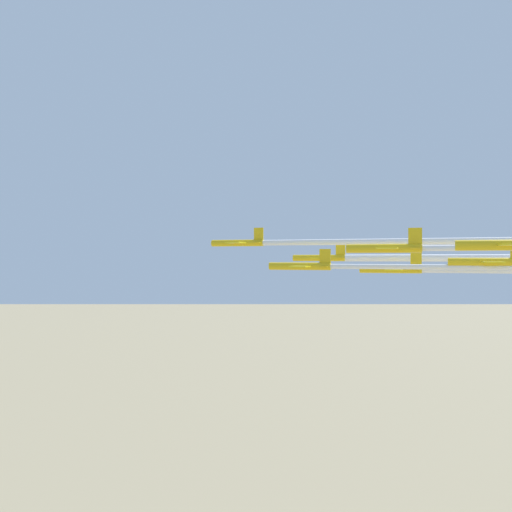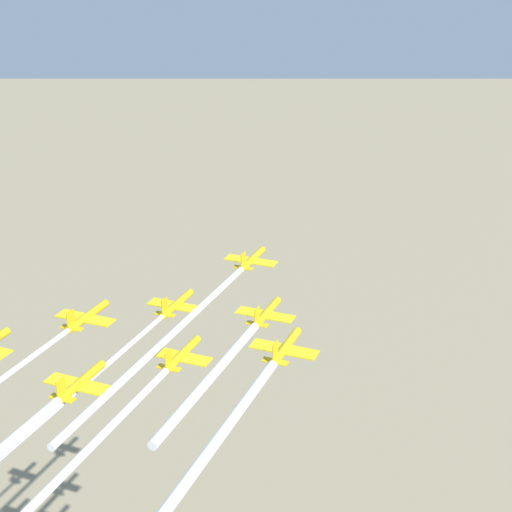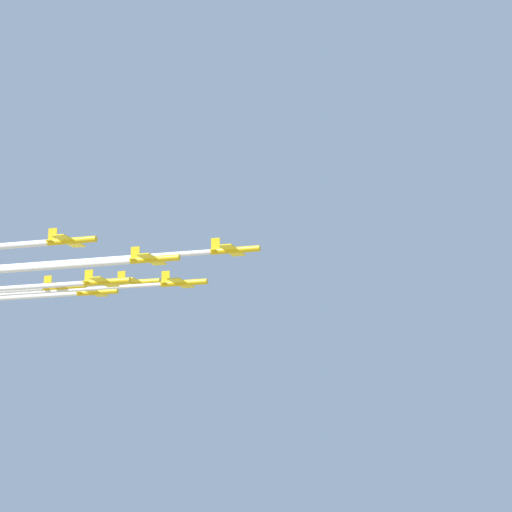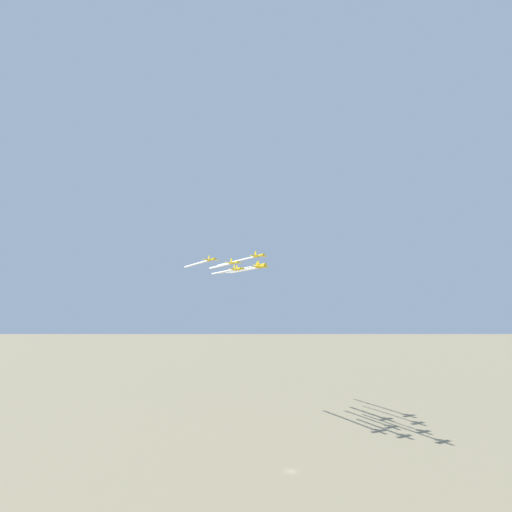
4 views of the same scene
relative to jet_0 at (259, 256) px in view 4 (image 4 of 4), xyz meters
name	(u,v)px [view 4 (image 4 of 4)]	position (x,y,z in m)	size (l,w,h in m)	color
ground_plane	(291,471)	(38.86, -3.19, -95.52)	(3000.00, 3000.00, 0.00)	gray
jet_0	(259,256)	(0.00, 0.00, 0.00)	(10.39, 9.79, 3.47)	gold
jet_1	(260,266)	(-14.49, 7.42, -4.21)	(10.39, 9.79, 3.47)	gold
jet_2	(234,263)	(-13.53, -9.06, -2.84)	(10.39, 9.79, 3.47)	gold
jet_3	(261,265)	(-28.98, 14.84, -1.50)	(10.39, 9.79, 3.47)	gold
jet_4	(237,269)	(-28.02, -1.64, -4.83)	(10.39, 9.79, 3.47)	gold
jet_5	(211,260)	(-27.05, -18.12, -0.10)	(10.39, 9.79, 3.47)	gold
jet_6	(262,267)	(-43.48, 22.26, -1.35)	(10.39, 9.79, 3.47)	gold
jet_7	(239,269)	(-42.51, 5.78, -3.44)	(10.39, 9.79, 3.47)	gold
smoke_trail_0	(234,262)	(-31.73, -1.86, -0.05)	(54.04, 4.19, 1.03)	white
smoke_trail_1	(240,270)	(-41.08, 5.86, -4.26)	(43.73, 3.34, 0.78)	white
smoke_trail_2	(220,266)	(-34.42, -10.28, -2.89)	(32.38, 3.20, 1.31)	white
smoke_trail_3	(243,268)	(-54.52, 13.35, -1.56)	(41.62, 3.22, 0.79)	white
smoke_trail_4	(222,272)	(-50.75, -2.97, -4.88)	(36.03, 3.15, 1.05)	white
smoke_trail_5	(196,264)	(-54.26, -19.71, -0.15)	(44.99, 3.89, 1.27)	white
smoke_trail_6	(244,270)	(-71.16, 20.64, -1.40)	(45.94, 3.79, 1.11)	white
smoke_trail_7	(228,272)	(-61.57, 4.66, -3.49)	(28.72, 3.06, 1.39)	white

